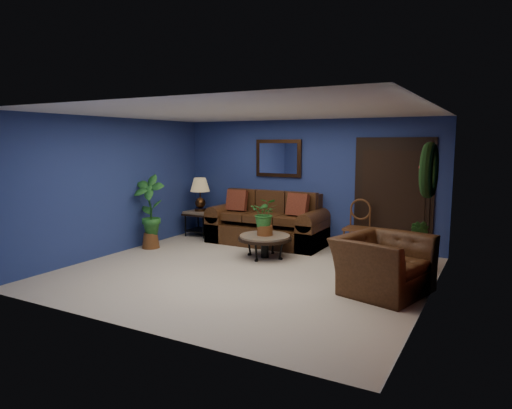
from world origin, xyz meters
The scene contains 18 objects.
floor centered at (0.00, 0.00, 0.00)m, with size 5.50×5.50×0.00m, color beige.
wall_back centered at (0.00, 2.50, 1.25)m, with size 5.50×0.04×2.50m, color navy.
wall_left centered at (-2.75, 0.00, 1.25)m, with size 0.04×5.00×2.50m, color navy.
wall_right_brick centered at (2.75, 0.00, 1.25)m, with size 0.04×5.00×2.50m, color maroon.
ceiling centered at (0.00, 0.00, 2.50)m, with size 5.50×5.00×0.02m, color silver.
crown_molding centered at (2.72, 0.00, 2.43)m, with size 0.03×5.00×0.14m, color white.
wall_mirror centered at (-0.60, 2.46, 1.72)m, with size 1.02×0.06×0.77m, color #422512.
closet_door centered at (1.75, 2.47, 1.05)m, with size 1.44×0.06×2.18m, color black.
wreath centered at (2.69, 0.05, 1.70)m, with size 0.72×0.72×0.16m, color black.
sofa centered at (-0.63, 2.09, 0.35)m, with size 2.36×1.02×1.06m.
coffee_table centered at (-0.15, 1.00, 0.35)m, with size 0.95×0.95×0.41m.
end_table centered at (-2.30, 2.05, 0.42)m, with size 0.60×0.60×0.55m.
table_lamp centered at (-2.30, 2.05, 1.00)m, with size 0.42×0.42×0.70m.
side_chair centered at (1.21, 2.12, 0.57)m, with size 0.44×0.44×1.01m.
armchair centered at (2.15, 0.10, 0.39)m, with size 1.21×1.05×0.78m, color #482814.
coffee_plant centered at (-0.15, 1.00, 0.77)m, with size 0.59×0.55×0.67m.
floor_plant centered at (2.35, 1.50, 0.42)m, with size 0.40×0.33×0.81m.
tall_plant centered at (-2.45, 0.59, 0.77)m, with size 0.68×0.51×1.43m.
Camera 1 is at (3.53, -6.07, 2.05)m, focal length 32.00 mm.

